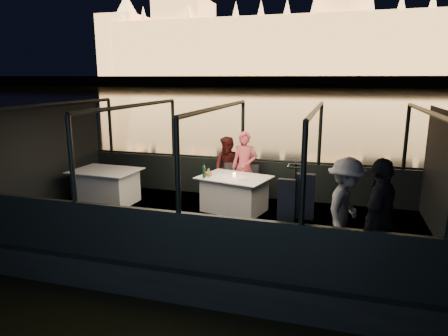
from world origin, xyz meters
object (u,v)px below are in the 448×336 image
(person_man_maroon, at_px, (228,168))
(passenger_stripe, at_px, (345,208))
(person_woman_coral, at_px, (245,170))
(dining_table_aft, at_px, (106,187))
(coat_stand, at_px, (294,212))
(chair_port_left, at_px, (231,184))
(dining_table_central, at_px, (234,194))
(passenger_dark, at_px, (379,223))
(chair_port_right, at_px, (248,185))
(wine_bottle, at_px, (204,171))

(person_man_maroon, distance_m, passenger_stripe, 3.71)
(person_woman_coral, xyz_separation_m, passenger_stripe, (2.23, -2.50, 0.10))
(dining_table_aft, xyz_separation_m, coat_stand, (4.54, -2.09, 0.51))
(dining_table_aft, xyz_separation_m, passenger_stripe, (5.28, -1.50, 0.47))
(dining_table_aft, distance_m, chair_port_left, 2.90)
(dining_table_central, height_order, coat_stand, coat_stand)
(coat_stand, distance_m, passenger_dark, 1.19)
(person_woman_coral, bearing_deg, dining_table_aft, -164.97)
(chair_port_left, distance_m, passenger_stripe, 3.40)
(dining_table_aft, xyz_separation_m, chair_port_right, (3.18, 0.81, 0.06))
(chair_port_right, relative_size, coat_stand, 0.54)
(chair_port_left, bearing_deg, dining_table_central, -86.64)
(dining_table_central, xyz_separation_m, passenger_stripe, (2.28, -1.77, 0.47))
(coat_stand, xyz_separation_m, wine_bottle, (-2.14, 2.10, 0.02))
(dining_table_aft, bearing_deg, passenger_stripe, -15.89)
(dining_table_aft, height_order, chair_port_left, chair_port_left)
(person_woman_coral, xyz_separation_m, person_man_maroon, (-0.43, 0.09, 0.00))
(chair_port_right, xyz_separation_m, wine_bottle, (-0.78, -0.81, 0.47))
(passenger_dark, bearing_deg, person_woman_coral, -117.16)
(person_woman_coral, bearing_deg, coat_stand, -67.30)
(coat_stand, bearing_deg, passenger_dark, 0.31)
(dining_table_aft, height_order, chair_port_right, chair_port_right)
(person_woman_coral, bearing_deg, chair_port_right, -57.52)
(dining_table_central, relative_size, chair_port_right, 1.63)
(dining_table_aft, relative_size, chair_port_left, 1.62)
(dining_table_aft, bearing_deg, wine_bottle, 0.15)
(person_woman_coral, bearing_deg, passenger_stripe, -51.34)
(wine_bottle, bearing_deg, dining_table_central, 23.72)
(chair_port_left, height_order, passenger_stripe, passenger_stripe)
(dining_table_aft, bearing_deg, person_man_maroon, 22.60)
(coat_stand, height_order, passenger_stripe, coat_stand)
(chair_port_left, relative_size, passenger_dark, 0.51)
(person_woman_coral, height_order, person_man_maroon, person_woman_coral)
(passenger_dark, height_order, wine_bottle, passenger_dark)
(chair_port_left, distance_m, chair_port_right, 0.39)
(dining_table_aft, bearing_deg, chair_port_left, 15.60)
(chair_port_left, height_order, passenger_dark, passenger_dark)
(dining_table_central, bearing_deg, person_woman_coral, 85.97)
(dining_table_aft, bearing_deg, passenger_dark, -20.01)
(chair_port_right, bearing_deg, person_man_maroon, 155.62)
(dining_table_aft, distance_m, person_woman_coral, 3.23)
(passenger_dark, bearing_deg, coat_stand, -67.87)
(person_woman_coral, bearing_deg, wine_bottle, -126.41)
(person_woman_coral, relative_size, passenger_dark, 0.92)
(person_man_maroon, bearing_deg, passenger_stripe, -24.48)
(person_man_maroon, relative_size, passenger_stripe, 0.91)
(dining_table_aft, xyz_separation_m, passenger_dark, (5.73, -2.09, 0.47))
(dining_table_central, height_order, chair_port_left, chair_port_left)
(person_woman_coral, bearing_deg, passenger_dark, -52.07)
(dining_table_aft, distance_m, chair_port_right, 3.28)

